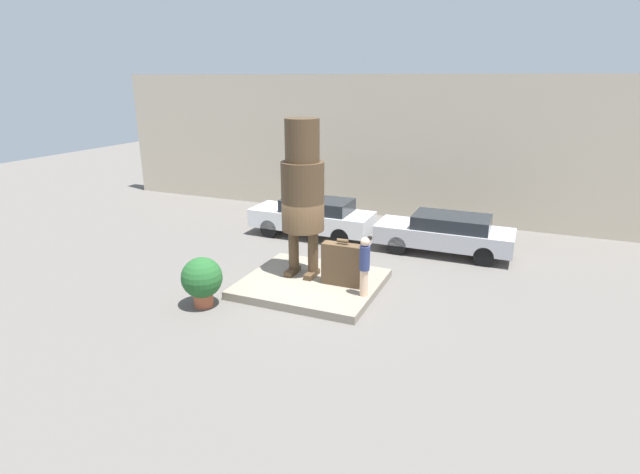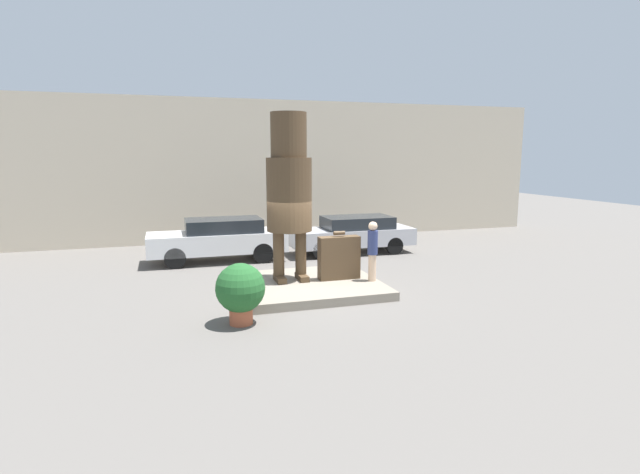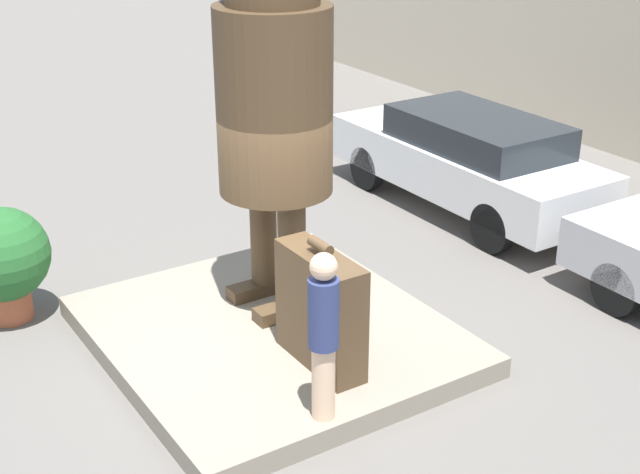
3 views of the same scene
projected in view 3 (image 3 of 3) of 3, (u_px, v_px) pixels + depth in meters
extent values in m
plane|color=#605B56|center=(271.00, 344.00, 10.10)|extent=(60.00, 60.00, 0.00)
cube|color=gray|center=(271.00, 335.00, 10.05)|extent=(3.95, 3.57, 0.24)
cube|color=#4C3823|center=(257.00, 289.00, 10.67)|extent=(0.25, 0.72, 0.16)
cube|color=#4C3823|center=(285.00, 310.00, 10.17)|extent=(0.25, 0.72, 0.16)
cylinder|color=#4C3823|center=(263.00, 232.00, 10.43)|extent=(0.32, 0.32, 1.26)
cylinder|color=#4C3823|center=(292.00, 252.00, 9.94)|extent=(0.32, 0.32, 1.26)
cylinder|color=#4C3823|center=(274.00, 101.00, 9.52)|extent=(1.26, 1.26, 2.03)
cube|color=#4C3823|center=(320.00, 310.00, 9.05)|extent=(1.18, 0.37, 1.23)
cylinder|color=#4C3823|center=(320.00, 246.00, 8.76)|extent=(0.33, 0.11, 0.11)
cylinder|color=beige|center=(323.00, 382.00, 8.26)|extent=(0.22, 0.22, 0.76)
cylinder|color=navy|center=(324.00, 313.00, 7.98)|extent=(0.29, 0.29, 0.68)
sphere|color=beige|center=(324.00, 267.00, 7.79)|extent=(0.25, 0.25, 0.25)
cube|color=silver|center=(464.00, 164.00, 13.65)|extent=(4.78, 1.70, 0.70)
cube|color=#1E2328|center=(477.00, 132.00, 13.23)|extent=(2.63, 1.53, 0.47)
cylinder|color=black|center=(367.00, 168.00, 14.55)|extent=(0.71, 0.18, 0.71)
cylinder|color=black|center=(439.00, 152.00, 15.31)|extent=(0.71, 0.18, 0.71)
cylinder|color=black|center=(492.00, 228.00, 12.27)|extent=(0.71, 0.18, 0.71)
cylinder|color=black|center=(569.00, 206.00, 13.03)|extent=(0.71, 0.18, 0.71)
cylinder|color=black|center=(617.00, 289.00, 10.64)|extent=(0.66, 0.18, 0.66)
cylinder|color=#AD5638|center=(10.00, 304.00, 10.59)|extent=(0.52, 0.52, 0.36)
sphere|color=#235B28|center=(2.00, 254.00, 10.33)|extent=(1.11, 1.11, 1.11)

